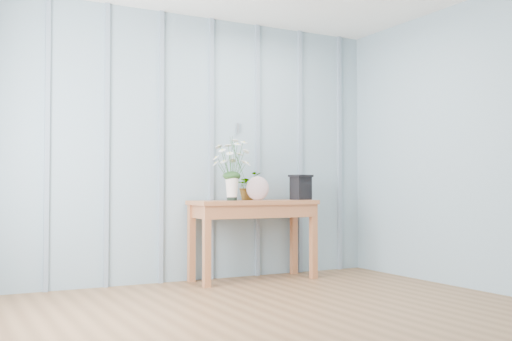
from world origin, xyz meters
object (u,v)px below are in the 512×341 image
daisy_vase (232,161)px  carved_box (301,187)px  felt_disc_vessel (258,188)px  sideboard (254,212)px

daisy_vase → carved_box: bearing=3.5°
felt_disc_vessel → sideboard: bearing=127.0°
daisy_vase → carved_box: size_ratio=2.37×
carved_box → daisy_vase: bearing=-176.5°
daisy_vase → carved_box: 0.81m
felt_disc_vessel → daisy_vase: bearing=-170.5°
daisy_vase → felt_disc_vessel: bearing=-0.0°
sideboard → daisy_vase: size_ratio=2.05×
felt_disc_vessel → carved_box: carved_box is taller
sideboard → carved_box: carved_box is taller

